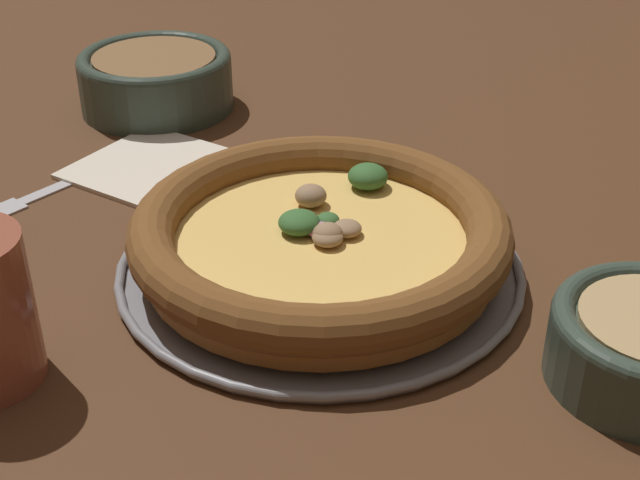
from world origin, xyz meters
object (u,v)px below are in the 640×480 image
at_px(pizza_tray, 320,267).
at_px(bowl_far, 156,78).
at_px(fork, 52,189).
at_px(napkin, 148,163).
at_px(pizza, 320,236).

bearing_deg(pizza_tray, bowl_far, -40.28).
bearing_deg(bowl_far, fork, 92.48).
height_order(bowl_far, napkin, bowl_far).
distance_m(pizza_tray, bowl_far, 0.35).
bearing_deg(napkin, bowl_far, -63.36).
height_order(pizza_tray, bowl_far, bowl_far).
relative_size(pizza_tray, napkin, 2.01).
relative_size(pizza_tray, fork, 1.74).
bearing_deg(pizza, pizza_tray, 93.70).
distance_m(pizza, fork, 0.26).
bearing_deg(fork, pizza, 101.75).
relative_size(pizza, napkin, 1.86).
height_order(napkin, fork, napkin).
bearing_deg(pizza_tray, napkin, -26.77).
distance_m(napkin, fork, 0.09).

